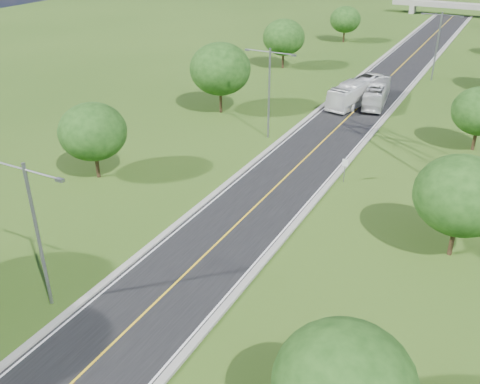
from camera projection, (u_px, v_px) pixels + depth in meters
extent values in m
plane|color=#284814|center=(358.00, 108.00, 69.92)|extent=(260.00, 260.00, 0.00)
cube|color=black|center=(371.00, 95.00, 74.61)|extent=(8.00, 150.00, 0.06)
cube|color=gray|center=(342.00, 91.00, 76.34)|extent=(0.50, 150.00, 0.22)
cube|color=gray|center=(402.00, 99.00, 72.81)|extent=(0.50, 150.00, 0.22)
cylinder|color=slate|center=(345.00, 170.00, 49.97)|extent=(0.08, 0.08, 2.40)
cube|color=white|center=(345.00, 163.00, 49.58)|extent=(0.55, 0.04, 0.70)
cube|color=gray|center=(413.00, 9.00, 136.31)|extent=(1.20, 3.00, 2.00)
cube|color=gray|center=(455.00, 5.00, 131.42)|extent=(30.00, 3.00, 1.20)
cylinder|color=slate|center=(38.00, 238.00, 32.49)|extent=(0.22, 0.22, 10.00)
cylinder|color=slate|center=(7.00, 165.00, 30.95)|extent=(2.80, 0.12, 0.12)
cylinder|color=slate|center=(42.00, 174.00, 29.78)|extent=(2.80, 0.12, 0.12)
cube|color=slate|center=(60.00, 180.00, 29.27)|extent=(0.50, 0.25, 0.18)
cylinder|color=slate|center=(269.00, 94.00, 58.35)|extent=(0.22, 0.22, 10.00)
cylinder|color=slate|center=(258.00, 51.00, 56.81)|extent=(2.80, 0.12, 0.12)
cylinder|color=slate|center=(282.00, 53.00, 55.64)|extent=(2.80, 0.12, 0.12)
cube|color=slate|center=(247.00, 50.00, 57.37)|extent=(0.50, 0.25, 0.18)
cube|color=slate|center=(294.00, 55.00, 55.13)|extent=(0.50, 0.25, 0.18)
cylinder|color=slate|center=(437.00, 47.00, 79.23)|extent=(0.22, 0.22, 10.00)
cylinder|color=slate|center=(432.00, 14.00, 77.69)|extent=(2.80, 0.12, 0.12)
cylinder|color=slate|center=(452.00, 16.00, 76.52)|extent=(2.80, 0.12, 0.12)
cube|color=slate|center=(423.00, 14.00, 78.25)|extent=(0.50, 0.25, 0.18)
cube|color=slate|center=(462.00, 17.00, 76.01)|extent=(0.50, 0.25, 0.18)
cylinder|color=black|center=(97.00, 164.00, 50.87)|extent=(0.36, 0.36, 2.70)
ellipsoid|color=#173A0F|center=(93.00, 132.00, 49.34)|extent=(6.30, 6.30, 5.36)
cylinder|color=black|center=(221.00, 100.00, 67.57)|extent=(0.36, 0.36, 3.24)
ellipsoid|color=#173A0F|center=(220.00, 69.00, 65.74)|extent=(7.56, 7.56, 6.43)
cylinder|color=black|center=(283.00, 59.00, 87.29)|extent=(0.36, 0.36, 2.88)
ellipsoid|color=#173A0F|center=(284.00, 37.00, 85.67)|extent=(6.72, 6.72, 5.71)
cylinder|color=black|center=(344.00, 36.00, 105.14)|extent=(0.36, 0.36, 2.52)
ellipsoid|color=#173A0F|center=(345.00, 19.00, 103.72)|extent=(5.88, 5.88, 5.00)
cylinder|color=black|center=(453.00, 238.00, 39.10)|extent=(0.36, 0.36, 2.88)
ellipsoid|color=#173A0F|center=(462.00, 195.00, 37.48)|extent=(6.72, 6.72, 5.71)
cylinder|color=black|center=(475.00, 139.00, 56.84)|extent=(0.36, 0.36, 2.52)
imported|color=silver|center=(377.00, 93.00, 70.46)|extent=(3.85, 10.62, 2.89)
imported|color=white|center=(356.00, 92.00, 70.35)|extent=(4.66, 11.87, 3.22)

